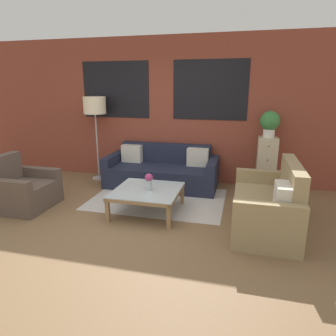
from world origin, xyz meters
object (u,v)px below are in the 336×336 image
(couch_dark, at_px, (162,172))
(settee_vintage, at_px, (268,207))
(potted_plant, at_px, (270,122))
(coffee_table, at_px, (147,192))
(armchair_corner, at_px, (23,190))
(flower_vase, at_px, (149,180))
(floor_lamp, at_px, (95,108))
(drawer_cabinet, at_px, (266,164))

(couch_dark, distance_m, settee_vintage, 2.33)
(potted_plant, bearing_deg, settee_vintage, -91.89)
(coffee_table, xyz_separation_m, potted_plant, (1.79, 1.51, 0.94))
(armchair_corner, xyz_separation_m, flower_vase, (2.02, 0.26, 0.24))
(flower_vase, bearing_deg, settee_vintage, -2.93)
(couch_dark, xyz_separation_m, floor_lamp, (-1.41, 0.14, 1.18))
(couch_dark, height_order, flower_vase, couch_dark)
(armchair_corner, height_order, floor_lamp, floor_lamp)
(settee_vintage, xyz_separation_m, flower_vase, (-1.70, 0.09, 0.21))
(coffee_table, height_order, floor_lamp, floor_lamp)
(drawer_cabinet, xyz_separation_m, flower_vase, (-1.75, -1.53, 0.03))
(floor_lamp, distance_m, potted_plant, 3.33)
(drawer_cabinet, bearing_deg, coffee_table, -139.95)
(drawer_cabinet, height_order, flower_vase, drawer_cabinet)
(floor_lamp, distance_m, drawer_cabinet, 3.46)
(floor_lamp, bearing_deg, potted_plant, 1.42)
(couch_dark, distance_m, drawer_cabinet, 1.94)
(potted_plant, bearing_deg, coffee_table, -139.95)
(settee_vintage, xyz_separation_m, potted_plant, (0.05, 1.62, 0.94))
(settee_vintage, height_order, potted_plant, potted_plant)
(settee_vintage, height_order, coffee_table, settee_vintage)
(armchair_corner, xyz_separation_m, drawer_cabinet, (3.77, 1.79, 0.22))
(drawer_cabinet, height_order, potted_plant, potted_plant)
(coffee_table, bearing_deg, potted_plant, 40.05)
(drawer_cabinet, bearing_deg, potted_plant, 90.00)
(armchair_corner, height_order, coffee_table, armchair_corner)
(settee_vintage, xyz_separation_m, floor_lamp, (-3.27, 1.54, 1.15))
(couch_dark, xyz_separation_m, coffee_table, (0.12, -1.29, 0.04))
(settee_vintage, xyz_separation_m, armchair_corner, (-3.72, -0.17, -0.03))
(settee_vintage, bearing_deg, couch_dark, 143.02)
(couch_dark, bearing_deg, flower_vase, -83.13)
(floor_lamp, bearing_deg, coffee_table, -42.94)
(couch_dark, distance_m, potted_plant, 2.16)
(settee_vintage, bearing_deg, potted_plant, 88.11)
(potted_plant, xyz_separation_m, flower_vase, (-1.75, -1.53, -0.73))
(drawer_cabinet, bearing_deg, armchair_corner, -154.63)
(floor_lamp, bearing_deg, flower_vase, -42.74)
(armchair_corner, relative_size, flower_vase, 3.35)
(armchair_corner, bearing_deg, flower_vase, 7.22)
(floor_lamp, bearing_deg, settee_vintage, -25.17)
(flower_vase, bearing_deg, potted_plant, 41.14)
(drawer_cabinet, bearing_deg, flower_vase, -138.86)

